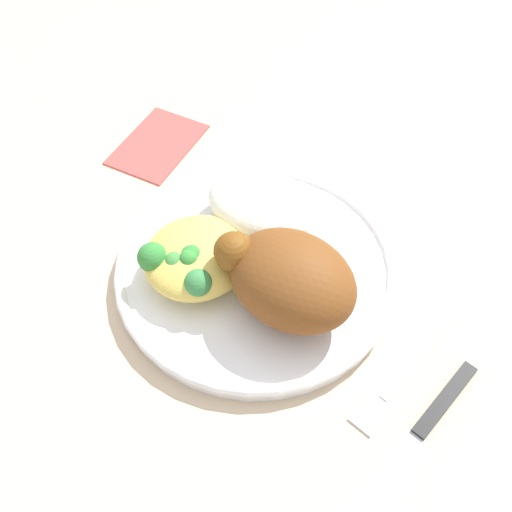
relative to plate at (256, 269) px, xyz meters
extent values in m
plane|color=#D0B492|center=(0.00, 0.00, -0.01)|extent=(2.00, 2.00, 0.00)
cylinder|color=white|center=(0.00, 0.00, 0.00)|extent=(0.25, 0.25, 0.01)
torus|color=white|center=(0.00, 0.00, 0.00)|extent=(0.25, 0.25, 0.01)
ellipsoid|color=brown|center=(-0.05, 0.02, 0.04)|extent=(0.11, 0.09, 0.07)
sphere|color=brown|center=(0.00, 0.03, 0.06)|extent=(0.03, 0.03, 0.03)
ellipsoid|color=white|center=(0.03, -0.04, 0.03)|extent=(0.11, 0.08, 0.04)
ellipsoid|color=#E1C455|center=(0.04, 0.04, 0.03)|extent=(0.09, 0.09, 0.03)
sphere|color=#459040|center=(0.04, 0.06, 0.03)|extent=(0.02, 0.02, 0.02)
sphere|color=green|center=(0.03, 0.05, 0.04)|extent=(0.02, 0.02, 0.02)
sphere|color=#398745|center=(0.01, 0.06, 0.03)|extent=(0.02, 0.02, 0.02)
sphere|color=#348636|center=(0.06, 0.06, 0.04)|extent=(0.03, 0.03, 0.03)
sphere|color=#348737|center=(0.04, 0.04, 0.03)|extent=(0.03, 0.03, 0.03)
cube|color=silver|center=(-0.16, -0.02, -0.01)|extent=(0.02, 0.11, 0.01)
cube|color=silver|center=(-0.15, 0.05, -0.01)|extent=(0.03, 0.04, 0.00)
cube|color=black|center=(-0.19, 0.01, -0.01)|extent=(0.02, 0.08, 0.01)
cube|color=silver|center=(-0.19, 0.10, -0.01)|extent=(0.03, 0.11, 0.00)
cube|color=#DB4C47|center=(0.19, -0.08, -0.01)|extent=(0.09, 0.12, 0.00)
camera|label=1|loc=(-0.20, 0.27, 0.45)|focal=43.39mm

